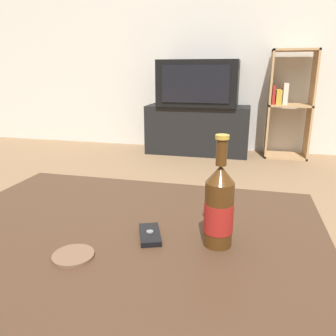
% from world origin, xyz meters
% --- Properties ---
extents(back_wall, '(8.00, 0.05, 2.60)m').
position_xyz_m(back_wall, '(0.00, 3.02, 1.30)').
color(back_wall, beige).
rests_on(back_wall, ground_plane).
extents(coffee_table, '(1.09, 0.84, 0.45)m').
position_xyz_m(coffee_table, '(0.00, 0.00, 0.39)').
color(coffee_table, '#422B1C').
rests_on(coffee_table, ground_plane).
extents(tv_stand, '(1.09, 0.40, 0.52)m').
position_xyz_m(tv_stand, '(-0.22, 2.75, 0.26)').
color(tv_stand, black).
rests_on(tv_stand, ground_plane).
extents(television, '(0.81, 0.47, 0.46)m').
position_xyz_m(television, '(-0.22, 2.75, 0.75)').
color(television, black).
rests_on(television, tv_stand).
extents(bookshelf, '(0.42, 0.30, 1.08)m').
position_xyz_m(bookshelf, '(0.69, 2.81, 0.56)').
color(bookshelf, tan).
rests_on(bookshelf, ground_plane).
extents(beer_bottle, '(0.07, 0.07, 0.28)m').
position_xyz_m(beer_bottle, '(0.26, -0.01, 0.55)').
color(beer_bottle, '#47280F').
rests_on(beer_bottle, coffee_table).
extents(cell_phone, '(0.09, 0.12, 0.02)m').
position_xyz_m(cell_phone, '(0.08, -0.01, 0.46)').
color(cell_phone, black).
rests_on(cell_phone, coffee_table).
extents(coaster, '(0.10, 0.10, 0.01)m').
position_xyz_m(coaster, '(-0.06, -0.15, 0.45)').
color(coaster, brown).
rests_on(coaster, coffee_table).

